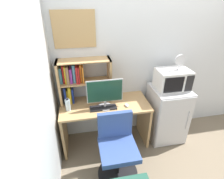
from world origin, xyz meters
name	(u,v)px	position (x,y,z in m)	size (l,w,h in m)	color
wall_back	(182,56)	(0.40, 0.02, 1.30)	(6.40, 0.04, 2.60)	silver
wall_left	(20,156)	(-1.62, -1.60, 1.30)	(0.04, 4.40, 2.60)	silver
desk	(105,116)	(-0.90, -0.29, 0.52)	(1.30, 0.58, 0.74)	tan
hutch_bookshelf	(77,79)	(-1.27, -0.11, 1.10)	(0.74, 0.25, 0.64)	tan
monitor	(105,93)	(-0.91, -0.37, 0.97)	(0.50, 0.21, 0.43)	#B7B7BC
keyboard	(103,108)	(-0.94, -0.39, 0.75)	(0.37, 0.13, 0.02)	black
computer_mouse	(127,105)	(-0.60, -0.40, 0.76)	(0.05, 0.09, 0.03)	silver
water_bottle	(68,105)	(-1.42, -0.34, 0.83)	(0.07, 0.07, 0.19)	silver
mini_fridge	(167,113)	(0.10, -0.31, 0.45)	(0.55, 0.56, 0.91)	silver
microwave	(173,80)	(0.10, -0.31, 1.06)	(0.47, 0.34, 0.30)	silver
desk_fan	(180,62)	(0.16, -0.31, 1.33)	(0.15, 0.11, 0.23)	silver
desk_chair	(117,151)	(-0.84, -0.86, 0.38)	(0.54, 0.54, 0.88)	black
wall_corkboard	(74,29)	(-1.24, -0.01, 1.76)	(0.55, 0.02, 0.48)	tan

